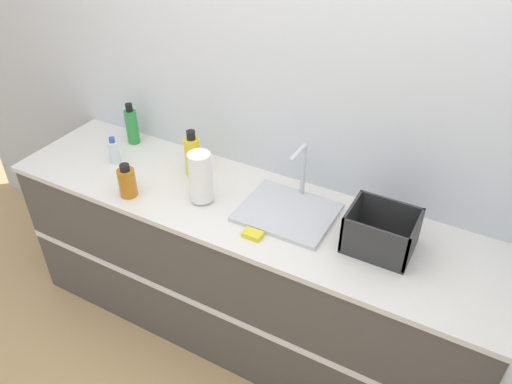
% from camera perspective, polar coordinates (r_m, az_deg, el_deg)
% --- Properties ---
extents(ground_plane, '(12.00, 12.00, 0.00)m').
position_cam_1_polar(ground_plane, '(2.97, -4.49, -19.12)').
color(ground_plane, tan).
extents(wall_back, '(4.96, 0.06, 2.60)m').
position_cam_1_polar(wall_back, '(2.55, 2.33, 9.59)').
color(wall_back, silver).
rests_on(wall_back, ground_plane).
extents(counter_cabinet, '(2.59, 0.66, 0.93)m').
position_cam_1_polar(counter_cabinet, '(2.79, -1.37, -8.92)').
color(counter_cabinet, '#514C47').
rests_on(counter_cabinet, ground_plane).
extents(sink, '(0.45, 0.37, 0.31)m').
position_cam_1_polar(sink, '(2.41, 3.70, -1.96)').
color(sink, silver).
rests_on(sink, counter_cabinet).
extents(paper_towel_roll, '(0.11, 0.11, 0.27)m').
position_cam_1_polar(paper_towel_roll, '(2.44, -6.36, 1.68)').
color(paper_towel_roll, '#4C4C51').
rests_on(paper_towel_roll, counter_cabinet).
extents(dish_rack, '(0.29, 0.24, 0.19)m').
position_cam_1_polar(dish_rack, '(2.25, 14.04, -4.70)').
color(dish_rack, '#2D2D2D').
rests_on(dish_rack, counter_cabinet).
extents(bottle_green, '(0.07, 0.07, 0.25)m').
position_cam_1_polar(bottle_green, '(3.02, -14.00, 7.37)').
color(bottle_green, '#2D8C3D').
rests_on(bottle_green, counter_cabinet).
extents(bottle_yellow, '(0.08, 0.08, 0.26)m').
position_cam_1_polar(bottle_yellow, '(2.66, -7.26, 4.17)').
color(bottle_yellow, yellow).
rests_on(bottle_yellow, counter_cabinet).
extents(bottle_amber, '(0.09, 0.09, 0.18)m').
position_cam_1_polar(bottle_amber, '(2.57, -14.51, 1.13)').
color(bottle_amber, '#B26B19').
rests_on(bottle_amber, counter_cabinet).
extents(bottle_clear, '(0.06, 0.06, 0.16)m').
position_cam_1_polar(bottle_clear, '(2.87, -15.91, 4.48)').
color(bottle_clear, silver).
rests_on(bottle_clear, counter_cabinet).
extents(sponge, '(0.09, 0.06, 0.02)m').
position_cam_1_polar(sponge, '(2.28, -0.37, -4.85)').
color(sponge, yellow).
rests_on(sponge, counter_cabinet).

